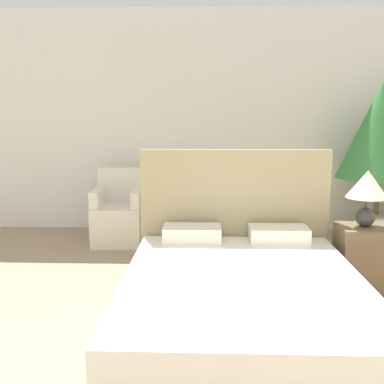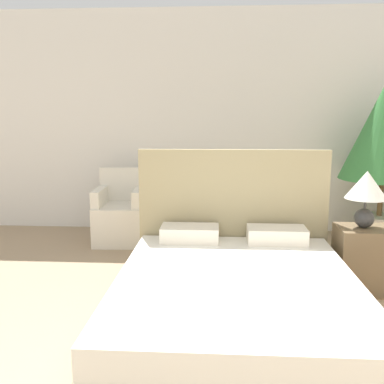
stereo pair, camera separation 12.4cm
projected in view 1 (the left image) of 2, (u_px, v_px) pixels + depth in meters
wall_back at (215, 122)px, 5.67m from camera, size 10.00×0.06×2.90m
bed at (241, 293)px, 3.15m from camera, size 1.76×2.11×1.23m
armchair_near_window_left at (118, 218)px, 5.21m from camera, size 0.60×0.64×0.89m
armchair_near_window_right at (200, 219)px, 5.18m from camera, size 0.61×0.64×0.89m
potted_palm at (382, 135)px, 5.00m from camera, size 1.00×1.00×1.99m
nightstand at (363, 258)px, 3.81m from camera, size 0.45×0.39×0.58m
table_lamp at (367, 189)px, 3.70m from camera, size 0.35×0.35×0.50m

